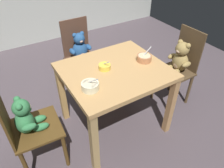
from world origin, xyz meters
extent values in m
cube|color=#4E4349|center=(0.00, 0.00, -0.02)|extent=(5.20, 5.20, 0.04)
cube|color=tan|center=(0.00, 0.00, 0.73)|extent=(0.97, 0.85, 0.04)
cube|color=tan|center=(-0.44, -0.38, 0.35)|extent=(0.06, 0.06, 0.71)
cube|color=#AF804F|center=(0.44, -0.38, 0.35)|extent=(0.06, 0.06, 0.71)
cube|color=tan|center=(-0.44, 0.38, 0.35)|extent=(0.06, 0.06, 0.71)
cube|color=tan|center=(0.44, 0.38, 0.35)|extent=(0.06, 0.06, 0.71)
cube|color=#503717|center=(-0.82, -0.03, 0.44)|extent=(0.43, 0.43, 0.02)
cube|color=#503717|center=(-1.01, -0.02, 0.67)|extent=(0.04, 0.38, 0.44)
cylinder|color=#503717|center=(-0.66, -0.22, 0.22)|extent=(0.04, 0.04, 0.43)
cylinder|color=#503717|center=(-0.64, 0.13, 0.22)|extent=(0.04, 0.04, 0.43)
cylinder|color=#503717|center=(-1.01, -0.20, 0.22)|extent=(0.04, 0.04, 0.43)
cylinder|color=#503717|center=(-0.98, 0.15, 0.22)|extent=(0.04, 0.04, 0.43)
ellipsoid|color=#347946|center=(-0.89, -0.03, 0.56)|extent=(0.16, 0.19, 0.21)
ellipsoid|color=beige|center=(-0.84, -0.03, 0.55)|extent=(0.06, 0.10, 0.12)
sphere|color=#347946|center=(-0.88, -0.03, 0.71)|extent=(0.14, 0.14, 0.14)
ellipsoid|color=beige|center=(-0.83, -0.03, 0.70)|extent=(0.05, 0.06, 0.04)
sphere|color=#347946|center=(-0.90, -0.08, 0.77)|extent=(0.05, 0.05, 0.05)
sphere|color=#347946|center=(-0.89, 0.02, 0.77)|extent=(0.05, 0.05, 0.05)
ellipsoid|color=#347946|center=(-0.88, -0.13, 0.58)|extent=(0.12, 0.07, 0.06)
ellipsoid|color=#347946|center=(-0.86, 0.07, 0.58)|extent=(0.12, 0.07, 0.06)
ellipsoid|color=#347946|center=(-0.79, -0.08, 0.49)|extent=(0.14, 0.07, 0.06)
ellipsoid|color=#347946|center=(-0.78, 0.01, 0.49)|extent=(0.14, 0.07, 0.06)
cube|color=#4E3B25|center=(0.82, -0.03, 0.44)|extent=(0.37, 0.38, 0.02)
cube|color=#4E3B25|center=(1.00, -0.03, 0.70)|extent=(0.02, 0.34, 0.49)
cylinder|color=#4E3B25|center=(0.66, 0.12, 0.22)|extent=(0.04, 0.04, 0.43)
cylinder|color=#4E3B25|center=(0.67, -0.19, 0.22)|extent=(0.04, 0.04, 0.43)
cylinder|color=#4E3B25|center=(0.97, 0.13, 0.22)|extent=(0.04, 0.04, 0.43)
cylinder|color=#4E3B25|center=(0.98, -0.18, 0.22)|extent=(0.04, 0.04, 0.43)
ellipsoid|color=olive|center=(0.89, -0.03, 0.57)|extent=(0.17, 0.20, 0.22)
ellipsoid|color=#DAB48C|center=(0.83, -0.03, 0.55)|extent=(0.06, 0.11, 0.13)
sphere|color=olive|center=(0.88, -0.03, 0.74)|extent=(0.16, 0.16, 0.16)
ellipsoid|color=#DAB48C|center=(0.82, -0.03, 0.73)|extent=(0.06, 0.06, 0.05)
sphere|color=olive|center=(0.88, 0.03, 0.80)|extent=(0.06, 0.06, 0.06)
sphere|color=olive|center=(0.89, -0.08, 0.80)|extent=(0.06, 0.06, 0.06)
ellipsoid|color=olive|center=(0.86, 0.08, 0.59)|extent=(0.13, 0.06, 0.06)
ellipsoid|color=olive|center=(0.86, -0.14, 0.59)|extent=(0.13, 0.06, 0.06)
ellipsoid|color=olive|center=(0.77, 0.02, 0.49)|extent=(0.15, 0.07, 0.07)
ellipsoid|color=olive|center=(0.77, -0.08, 0.49)|extent=(0.15, 0.07, 0.07)
cube|color=#503427|center=(0.00, 0.76, 0.44)|extent=(0.39, 0.40, 0.02)
cube|color=#503427|center=(0.00, 0.95, 0.70)|extent=(0.35, 0.02, 0.48)
cylinder|color=#503427|center=(-0.16, 0.59, 0.22)|extent=(0.04, 0.04, 0.43)
cylinder|color=#503427|center=(0.16, 0.59, 0.22)|extent=(0.04, 0.04, 0.43)
cylinder|color=#503427|center=(-0.16, 0.93, 0.22)|extent=(0.04, 0.04, 0.43)
cylinder|color=#503427|center=(0.16, 0.93, 0.22)|extent=(0.04, 0.04, 0.43)
ellipsoid|color=#254E80|center=(0.00, 0.83, 0.57)|extent=(0.20, 0.17, 0.23)
ellipsoid|color=beige|center=(0.00, 0.78, 0.55)|extent=(0.11, 0.06, 0.14)
sphere|color=#254E80|center=(0.00, 0.82, 0.73)|extent=(0.14, 0.14, 0.14)
ellipsoid|color=beige|center=(0.00, 0.77, 0.72)|extent=(0.06, 0.05, 0.04)
sphere|color=#254E80|center=(-0.05, 0.83, 0.78)|extent=(0.05, 0.05, 0.05)
sphere|color=#254E80|center=(0.05, 0.83, 0.78)|extent=(0.05, 0.05, 0.05)
ellipsoid|color=#254E80|center=(-0.11, 0.81, 0.59)|extent=(0.06, 0.13, 0.06)
ellipsoid|color=#254E80|center=(0.11, 0.81, 0.59)|extent=(0.06, 0.13, 0.06)
ellipsoid|color=#254E80|center=(-0.05, 0.71, 0.49)|extent=(0.07, 0.15, 0.07)
ellipsoid|color=#254E80|center=(0.05, 0.72, 0.49)|extent=(0.07, 0.15, 0.07)
cylinder|color=beige|center=(-0.33, -0.15, 0.78)|extent=(0.15, 0.15, 0.06)
cylinder|color=beige|center=(-0.33, -0.15, 0.76)|extent=(0.08, 0.08, 0.01)
cylinder|color=beige|center=(-0.33, -0.15, 0.81)|extent=(0.12, 0.12, 0.01)
cylinder|color=#BCBCC1|center=(-0.32, -0.18, 0.85)|extent=(0.05, 0.09, 0.08)
ellipsoid|color=#BCBCC1|center=(-0.34, -0.14, 0.81)|extent=(0.03, 0.04, 0.01)
cylinder|color=#B7754D|center=(0.33, -0.02, 0.78)|extent=(0.15, 0.15, 0.06)
cylinder|color=#B7754D|center=(0.33, -0.02, 0.76)|extent=(0.08, 0.08, 0.01)
cylinder|color=#C6BA8E|center=(0.33, -0.02, 0.81)|extent=(0.12, 0.12, 0.01)
cylinder|color=#BCBCC1|center=(0.37, -0.02, 0.85)|extent=(0.10, 0.02, 0.08)
ellipsoid|color=#BCBCC1|center=(0.32, -0.02, 0.80)|extent=(0.03, 0.03, 0.01)
cylinder|color=yellow|center=(-0.08, 0.06, 0.78)|extent=(0.12, 0.12, 0.05)
cylinder|color=yellow|center=(-0.08, 0.06, 0.76)|extent=(0.06, 0.06, 0.01)
cylinder|color=beige|center=(-0.08, 0.06, 0.80)|extent=(0.09, 0.09, 0.01)
cylinder|color=#BCBCC1|center=(-0.07, 0.03, 0.83)|extent=(0.02, 0.08, 0.06)
ellipsoid|color=#BCBCC1|center=(-0.08, 0.06, 0.79)|extent=(0.03, 0.04, 0.01)
camera|label=1|loc=(-0.90, -1.42, 1.87)|focal=34.00mm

